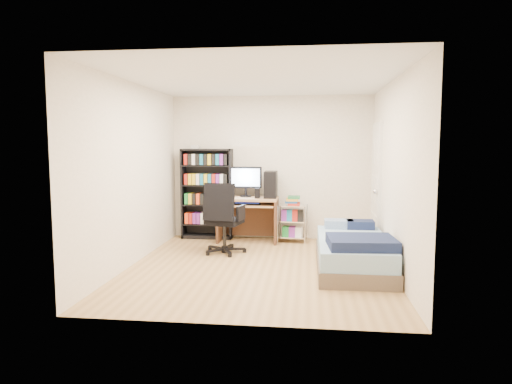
# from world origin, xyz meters

# --- Properties ---
(room) EXTENTS (3.58, 4.08, 2.58)m
(room) POSITION_xyz_m (0.00, 0.00, 1.25)
(room) COLOR tan
(room) RESTS_ON ground
(media_shelf) EXTENTS (0.89, 0.30, 1.65)m
(media_shelf) POSITION_xyz_m (-1.12, 1.84, 0.81)
(media_shelf) COLOR black
(media_shelf) RESTS_ON room
(computer_desk) EXTENTS (1.01, 0.59, 1.28)m
(computer_desk) POSITION_xyz_m (-0.26, 1.67, 0.69)
(computer_desk) COLOR tan
(computer_desk) RESTS_ON room
(office_chair) EXTENTS (0.76, 0.76, 1.09)m
(office_chair) POSITION_xyz_m (-0.62, 0.73, 0.35)
(office_chair) COLOR black
(office_chair) RESTS_ON room
(wire_cart) EXTENTS (0.52, 0.40, 0.78)m
(wire_cart) POSITION_xyz_m (0.39, 1.69, 0.51)
(wire_cart) COLOR silver
(wire_cart) RESTS_ON room
(bed) EXTENTS (0.94, 1.89, 0.54)m
(bed) POSITION_xyz_m (1.26, 0.05, 0.24)
(bed) COLOR brown
(bed) RESTS_ON room
(door) EXTENTS (0.12, 0.80, 2.00)m
(door) POSITION_xyz_m (1.72, 1.35, 1.00)
(door) COLOR silver
(door) RESTS_ON room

